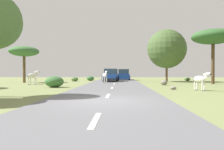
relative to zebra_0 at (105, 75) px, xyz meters
name	(u,v)px	position (x,y,z in m)	size (l,w,h in m)	color
ground_plane	(103,102)	(1.04, -15.71, -0.94)	(90.00, 90.00, 0.00)	olive
road	(105,101)	(1.16, -15.71, -0.91)	(6.00, 64.00, 0.05)	slate
lane_markings	(104,104)	(1.16, -16.71, -0.88)	(0.16, 56.00, 0.01)	silver
zebra_0	(105,75)	(0.00, 0.00, 0.00)	(0.85, 1.49, 1.49)	silver
zebra_1	(33,76)	(-7.46, -2.70, -0.01)	(1.01, 1.51, 1.55)	silver
zebra_2	(200,79)	(7.59, -9.67, -0.11)	(1.03, 1.28, 1.38)	silver
car_0	(111,76)	(0.52, 4.45, -0.09)	(2.25, 4.45, 1.74)	#1E479E
car_1	(124,75)	(2.36, 9.96, -0.09)	(2.05, 4.35, 1.74)	#1E479E
tree_1	(213,37)	(12.17, -0.72, 4.29)	(4.68, 4.68, 6.10)	#4C3823
tree_2	(24,52)	(-10.28, 1.50, 2.96)	(3.67, 3.67, 4.58)	brown
tree_3	(167,49)	(8.20, 4.81, 3.58)	(5.33, 5.33, 7.19)	brown
bush_0	(187,79)	(11.88, 7.67, -0.67)	(0.88, 0.79, 0.53)	#4C7038
bush_1	(90,78)	(-2.75, 7.69, -0.59)	(1.17, 1.05, 0.70)	#386633
bush_3	(54,82)	(-3.95, -6.66, -0.45)	(1.63, 1.47, 0.98)	#386633
bush_4	(75,79)	(-4.74, 5.63, -0.63)	(1.01, 0.91, 0.61)	#4C7038
rock_0	(173,88)	(5.89, -8.68, -0.81)	(0.46, 0.37, 0.25)	gray
rock_1	(164,83)	(6.30, -3.03, -0.68)	(0.69, 0.63, 0.52)	gray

